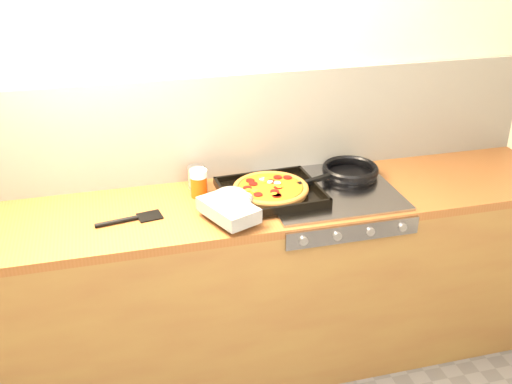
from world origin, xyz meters
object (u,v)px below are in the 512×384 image
object	(u,v)px
tomato_can	(196,177)
frying_pan	(349,171)
juice_glass	(199,183)
pizza_on_tray	(259,194)

from	to	relation	value
tomato_can	frying_pan	bearing A→B (deg)	-7.23
tomato_can	juice_glass	distance (m)	0.10
pizza_on_tray	juice_glass	bearing A→B (deg)	150.12
tomato_can	pizza_on_tray	bearing A→B (deg)	-44.28
tomato_can	juice_glass	world-z (taller)	juice_glass
pizza_on_tray	tomato_can	size ratio (longest dim) A/B	5.47
frying_pan	juice_glass	world-z (taller)	juice_glass
pizza_on_tray	frying_pan	distance (m)	0.51
frying_pan	juice_glass	distance (m)	0.73
pizza_on_tray	juice_glass	world-z (taller)	juice_glass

